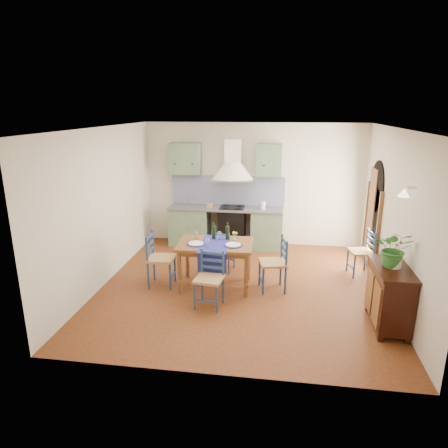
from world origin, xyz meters
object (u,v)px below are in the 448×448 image
at_px(dining_table, 215,248).
at_px(sideboard, 389,294).
at_px(potted_plant, 394,249).
at_px(chair_near, 210,279).

relative_size(dining_table, sideboard, 1.27).
distance_m(dining_table, sideboard, 2.90).
distance_m(sideboard, potted_plant, 0.70).
bearing_deg(chair_near, sideboard, -4.95).
height_order(dining_table, sideboard, dining_table).
bearing_deg(dining_table, potted_plant, -19.08).
bearing_deg(chair_near, potted_plant, -4.51).
bearing_deg(potted_plant, dining_table, 160.92).
bearing_deg(potted_plant, chair_near, 175.49).
xyz_separation_m(dining_table, potted_plant, (2.73, -0.94, 0.47)).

